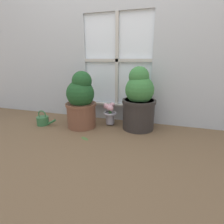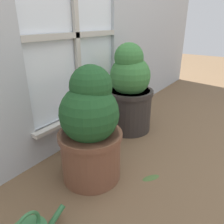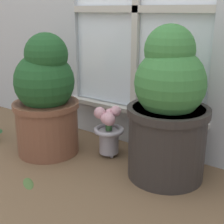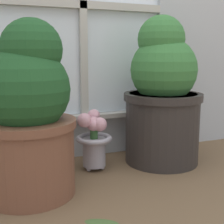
# 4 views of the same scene
# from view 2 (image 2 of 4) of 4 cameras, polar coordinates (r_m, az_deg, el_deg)

# --- Properties ---
(ground_plane) EXTENTS (10.00, 10.00, 0.00)m
(ground_plane) POSITION_cam_2_polar(r_m,az_deg,el_deg) (1.46, 11.12, -12.98)
(ground_plane) COLOR brown
(potted_plant_left) EXTENTS (0.35, 0.35, 0.65)m
(potted_plant_left) POSITION_cam_2_polar(r_m,az_deg,el_deg) (1.18, -5.73, -4.36)
(potted_plant_left) COLOR brown
(potted_plant_left) RESTS_ON ground_plane
(potted_plant_right) EXTENTS (0.37, 0.37, 0.70)m
(potted_plant_right) POSITION_cam_2_polar(r_m,az_deg,el_deg) (1.73, 4.54, 5.39)
(potted_plant_right) COLOR #2D2826
(potted_plant_right) RESTS_ON ground_plane
(flower_vase) EXTENTS (0.16, 0.16, 0.27)m
(flower_vase) POSITION_cam_2_polar(r_m,az_deg,el_deg) (1.54, -2.74, -3.95)
(flower_vase) COLOR #99939E
(flower_vase) RESTS_ON ground_plane
(fallen_leaf) EXTENTS (0.12, 0.09, 0.01)m
(fallen_leaf) POSITION_cam_2_polar(r_m,az_deg,el_deg) (1.34, 10.13, -16.48)
(fallen_leaf) COLOR #476633
(fallen_leaf) RESTS_ON ground_plane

